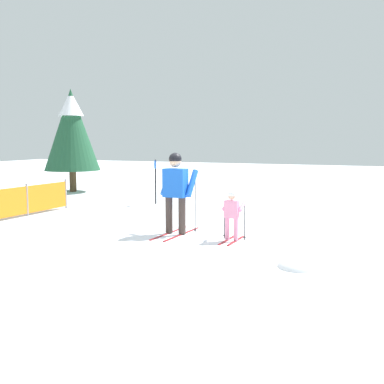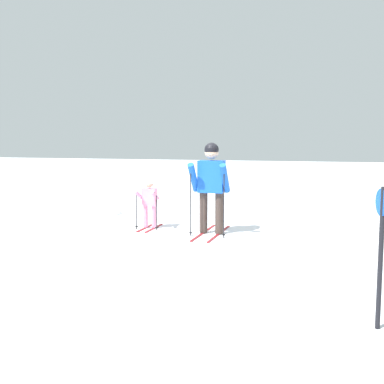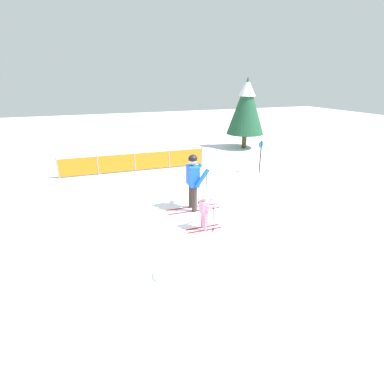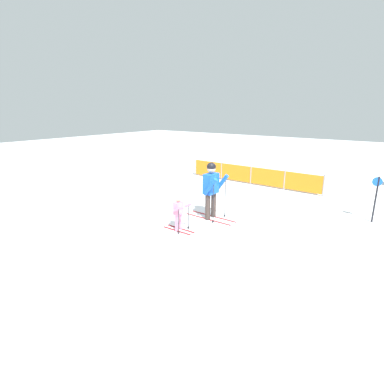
{
  "view_description": "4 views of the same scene",
  "coord_description": "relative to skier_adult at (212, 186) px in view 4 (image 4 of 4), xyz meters",
  "views": [
    {
      "loc": [
        -9.85,
        -4.38,
        2.15
      ],
      "look_at": [
        -0.26,
        -0.24,
        0.98
      ],
      "focal_mm": 45.0,
      "sensor_mm": 36.0,
      "label": 1
    },
    {
      "loc": [
        9.15,
        2.36,
        1.95
      ],
      "look_at": [
        -0.13,
        -0.2,
        0.84
      ],
      "focal_mm": 45.0,
      "sensor_mm": 36.0,
      "label": 2
    },
    {
      "loc": [
        -3.37,
        -8.18,
        4.02
      ],
      "look_at": [
        -0.48,
        -0.52,
        0.9
      ],
      "focal_mm": 28.0,
      "sensor_mm": 36.0,
      "label": 3
    },
    {
      "loc": [
        4.79,
        -7.53,
        3.44
      ],
      "look_at": [
        -0.29,
        -0.67,
        1.06
      ],
      "focal_mm": 28.0,
      "sensor_mm": 36.0,
      "label": 4
    }
  ],
  "objects": [
    {
      "name": "skier_adult",
      "position": [
        0.0,
        0.0,
        0.0
      ],
      "size": [
        1.74,
        0.78,
        1.84
      ],
      "rotation": [
        0.0,
        0.0,
        -0.03
      ],
      "color": "maroon",
      "rests_on": "ground_plane"
    },
    {
      "name": "snow_mound",
      "position": [
        -1.71,
        -3.1,
        -1.09
      ],
      "size": [
        0.84,
        0.71,
        0.33
      ],
      "primitive_type": "ellipsoid",
      "color": "white",
      "rests_on": "ground_plane"
    },
    {
      "name": "ground_plane",
      "position": [
        0.16,
        -0.19,
        -1.09
      ],
      "size": [
        60.0,
        60.0,
        0.0
      ],
      "primitive_type": "plane",
      "color": "white"
    },
    {
      "name": "safety_fence",
      "position": [
        -0.98,
        4.92,
        -0.64
      ],
      "size": [
        6.56,
        0.26,
        0.91
      ],
      "rotation": [
        0.0,
        0.0,
        -0.03
      ],
      "color": "gray",
      "rests_on": "ground_plane"
    },
    {
      "name": "skier_child",
      "position": [
        -0.2,
        -1.4,
        -0.47
      ],
      "size": [
        1.0,
        0.52,
        1.07
      ],
      "rotation": [
        0.0,
        0.0,
        -0.01
      ],
      "color": "maroon",
      "rests_on": "ground_plane"
    },
    {
      "name": "trail_marker",
      "position": [
        4.24,
        2.74,
        -0.19
      ],
      "size": [
        0.27,
        0.1,
        1.46
      ],
      "color": "black",
      "rests_on": "ground_plane"
    }
  ]
}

